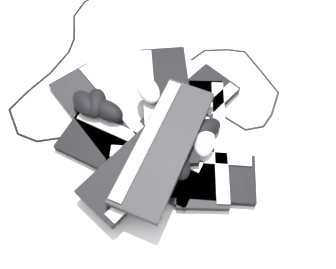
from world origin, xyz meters
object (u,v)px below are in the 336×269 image
(keyboard_3, at_px, (202,140))
(mouse_5, at_px, (148,90))
(mouse_2, at_px, (204,141))
(keyboard_5, at_px, (150,156))
(keyboard_7, at_px, (164,146))
(mouse_6, at_px, (179,162))
(mouse_3, at_px, (204,130))
(keyboard_2, at_px, (179,174))
(keyboard_0, at_px, (105,118))
(keyboard_6, at_px, (166,103))
(mouse_4, at_px, (108,111))
(mouse_1, at_px, (85,103))
(keyboard_4, at_px, (179,118))
(keyboard_1, at_px, (130,156))
(mouse_0, at_px, (96,103))

(keyboard_3, bearing_deg, mouse_5, -4.01)
(mouse_5, bearing_deg, mouse_2, -160.41)
(keyboard_5, bearing_deg, keyboard_7, -120.45)
(mouse_2, distance_m, mouse_6, 0.10)
(mouse_2, relative_size, mouse_3, 1.00)
(mouse_5, bearing_deg, keyboard_2, 174.35)
(keyboard_0, xyz_separation_m, mouse_3, (-0.29, -0.13, 0.04))
(keyboard_6, distance_m, mouse_5, 0.07)
(mouse_4, relative_size, mouse_5, 1.00)
(keyboard_7, bearing_deg, mouse_5, -38.58)
(mouse_5, bearing_deg, keyboard_3, -156.51)
(keyboard_0, height_order, mouse_1, mouse_1)
(mouse_1, distance_m, mouse_4, 0.08)
(keyboard_0, bearing_deg, mouse_6, 179.50)
(keyboard_6, bearing_deg, mouse_1, 37.73)
(keyboard_3, height_order, mouse_3, mouse_3)
(keyboard_7, relative_size, mouse_5, 4.21)
(keyboard_4, xyz_separation_m, mouse_5, (0.12, 0.01, 0.07))
(keyboard_1, height_order, mouse_6, mouse_6)
(keyboard_1, relative_size, keyboard_4, 1.01)
(keyboard_0, xyz_separation_m, keyboard_3, (-0.29, -0.12, 0.00))
(keyboard_0, distance_m, keyboard_7, 0.24)
(keyboard_7, bearing_deg, keyboard_4, -72.82)
(keyboard_3, bearing_deg, mouse_2, 128.42)
(keyboard_6, relative_size, mouse_2, 3.91)
(mouse_6, bearing_deg, mouse_0, 35.01)
(keyboard_0, distance_m, keyboard_3, 0.32)
(keyboard_4, distance_m, keyboard_7, 0.15)
(keyboard_0, xyz_separation_m, mouse_4, (-0.01, -0.01, 0.04))
(mouse_1, relative_size, mouse_3, 1.00)
(keyboard_3, distance_m, mouse_0, 0.35)
(keyboard_6, bearing_deg, keyboard_1, 93.71)
(mouse_0, bearing_deg, keyboard_0, -140.29)
(keyboard_7, xyz_separation_m, mouse_4, (0.22, -0.00, -0.02))
(keyboard_5, bearing_deg, keyboard_4, -84.30)
(mouse_2, bearing_deg, keyboard_0, 78.13)
(keyboard_1, xyz_separation_m, keyboard_6, (0.01, -0.20, 0.03))
(keyboard_0, bearing_deg, mouse_2, -162.23)
(keyboard_2, bearing_deg, mouse_0, -4.65)
(keyboard_6, height_order, mouse_0, mouse_0)
(keyboard_5, height_order, mouse_4, mouse_4)
(keyboard_6, bearing_deg, mouse_3, 174.82)
(keyboard_1, height_order, mouse_3, mouse_3)
(keyboard_6, xyz_separation_m, mouse_3, (-0.15, 0.01, 0.01))
(mouse_1, height_order, mouse_5, mouse_5)
(keyboard_3, relative_size, mouse_1, 4.06)
(keyboard_1, xyz_separation_m, mouse_3, (-0.14, -0.19, 0.04))
(keyboard_0, bearing_deg, mouse_4, -126.83)
(keyboard_4, relative_size, keyboard_7, 0.98)
(keyboard_1, xyz_separation_m, mouse_4, (0.14, -0.07, 0.04))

